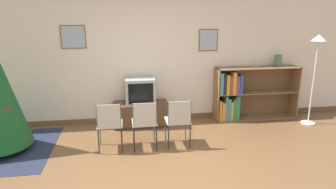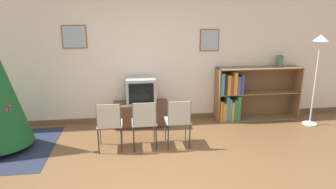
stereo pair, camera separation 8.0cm
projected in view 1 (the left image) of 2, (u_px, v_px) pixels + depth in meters
ground_plane at (160, 183)px, 3.97m from camera, size 24.00×24.00×0.00m
wall_back at (144, 56)px, 5.94m from camera, size 9.15×0.11×2.70m
area_rug at (2, 150)px, 4.89m from camera, size 1.63×1.78×0.01m
tv_console at (141, 114)px, 5.93m from camera, size 1.07×0.47×0.46m
television at (140, 91)px, 5.80m from camera, size 0.57×0.46×0.50m
folding_chair_left at (110, 124)px, 4.75m from camera, size 0.40×0.40×0.82m
folding_chair_center at (145, 122)px, 4.84m from camera, size 0.40×0.40×0.82m
folding_chair_right at (179, 120)px, 4.92m from camera, size 0.40×0.40×0.82m
bookshelf at (241, 95)px, 6.22m from camera, size 1.75×0.36×1.09m
vase at (278, 61)px, 6.19m from camera, size 0.15×0.15×0.24m
standing_lamp at (317, 56)px, 5.71m from camera, size 0.28×0.28×1.78m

